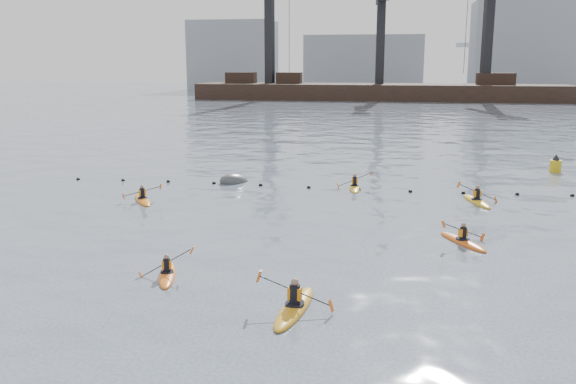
# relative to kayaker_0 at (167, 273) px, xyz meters

# --- Properties ---
(ground) EXTENTS (400.00, 400.00, 0.00)m
(ground) POSITION_rel_kayaker_0_xyz_m (4.89, -6.37, -0.09)
(ground) COLOR #3E4E5A
(ground) RESTS_ON ground
(float_line) EXTENTS (33.24, 0.73, 0.24)m
(float_line) POSITION_rel_kayaker_0_xyz_m (4.39, 16.16, -0.06)
(float_line) COLOR black
(float_line) RESTS_ON ground
(barge_pier) EXTENTS (72.00, 19.30, 29.50)m
(barge_pier) POSITION_rel_kayaker_0_xyz_m (4.67, 103.62, 1.81)
(barge_pier) COLOR black
(barge_pier) RESTS_ON ground
(skyline) EXTENTS (141.00, 28.00, 22.00)m
(skyline) POSITION_rel_kayaker_0_xyz_m (7.12, 143.90, 9.16)
(skyline) COLOR gray
(skyline) RESTS_ON ground
(kayaker_0) EXTENTS (1.93, 2.87, 1.16)m
(kayaker_0) POSITION_rel_kayaker_0_xyz_m (0.00, 0.00, 0.00)
(kayaker_0) COLOR orange
(kayaker_0) RESTS_ON ground
(kayaker_1) EXTENTS (2.46, 3.66, 1.29)m
(kayaker_1) POSITION_rel_kayaker_0_xyz_m (4.95, -2.22, 0.02)
(kayaker_1) COLOR orange
(kayaker_1) RESTS_ON ground
(kayaker_2) EXTENTS (2.24, 3.00, 1.01)m
(kayaker_2) POSITION_rel_kayaker_0_xyz_m (-5.60, 11.09, 0.01)
(kayaker_2) COLOR orange
(kayaker_2) RESTS_ON ground
(kayaker_3) EXTENTS (2.27, 3.39, 1.30)m
(kayaker_3) POSITION_rel_kayaker_0_xyz_m (12.36, 13.81, 0.02)
(kayaker_3) COLOR gold
(kayaker_3) RESTS_ON ground
(kayaker_4) EXTENTS (2.07, 3.02, 1.19)m
(kayaker_4) POSITION_rel_kayaker_0_xyz_m (10.80, 5.93, 0.01)
(kayaker_4) COLOR #D65714
(kayaker_4) RESTS_ON ground
(kayaker_5) EXTENTS (2.17, 3.16, 1.21)m
(kayaker_5) POSITION_rel_kayaker_0_xyz_m (5.61, 16.46, 0.01)
(kayaker_5) COLOR yellow
(kayaker_5) RESTS_ON ground
(mooring_buoy) EXTENTS (2.41, 2.60, 1.49)m
(mooring_buoy) POSITION_rel_kayaker_0_xyz_m (-2.00, 17.05, -0.09)
(mooring_buoy) COLOR #434548
(mooring_buoy) RESTS_ON ground
(nav_buoy) EXTENTS (0.77, 0.77, 1.40)m
(nav_buoy) POSITION_rel_kayaker_0_xyz_m (18.89, 24.32, 0.34)
(nav_buoy) COLOR gold
(nav_buoy) RESTS_ON ground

